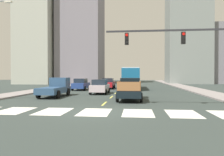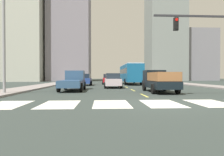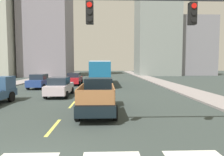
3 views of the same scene
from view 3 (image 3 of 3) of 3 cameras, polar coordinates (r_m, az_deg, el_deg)
name	(u,v)px [view 3 (image 3 of 3)]	position (r m, az deg, el deg)	size (l,w,h in m)	color
sidewalk_right	(177,88)	(24.50, 18.89, -2.73)	(2.99, 110.00, 0.15)	gray
lane_dash_0	(54,127)	(9.52, -17.01, -13.81)	(0.16, 2.40, 0.01)	#D8D053
lane_dash_1	(72,104)	(14.25, -11.73, -7.72)	(0.16, 2.40, 0.01)	#D8D053
lane_dash_2	(81,94)	(19.12, -9.17, -4.66)	(0.16, 2.40, 0.01)	#D8D053
lane_dash_3	(86,88)	(24.04, -7.66, -2.85)	(0.16, 2.40, 0.01)	#D8D053
lane_dash_4	(90,84)	(28.99, -6.67, -1.65)	(0.16, 2.40, 0.01)	#D8D053
lane_dash_5	(92,81)	(33.95, -5.97, -0.81)	(0.16, 2.40, 0.01)	#D8D053
lane_dash_6	(94,79)	(38.92, -5.45, -0.17)	(0.16, 2.40, 0.01)	#D8D053
lane_dash_7	(95,77)	(43.90, -5.05, 0.31)	(0.16, 2.40, 0.01)	#D8D053
pickup_stakebed	(98,96)	(11.90, -4.26, -5.41)	(2.18, 5.20, 1.96)	black
city_bus	(101,71)	(27.02, -3.30, 2.10)	(2.72, 10.80, 3.32)	#185F8F
sedan_far	(40,81)	(24.87, -20.76, -0.86)	(2.02, 4.40, 1.72)	navy
sedan_near_right	(60,87)	(18.14, -15.33, -2.50)	(2.02, 4.40, 1.72)	silver
sedan_near_left	(74,79)	(27.52, -11.15, -0.22)	(2.02, 4.40, 1.72)	red
traffic_signal_gantry	(222,30)	(8.80, 30.01, 12.28)	(9.96, 0.27, 6.00)	#2D2D33
tower_tall_centre	(47,11)	(51.95, -18.70, 18.46)	(10.76, 11.15, 31.91)	gray
block_mid_left	(157,8)	(54.61, 13.19, 19.62)	(10.38, 9.58, 35.18)	gray
block_low_left	(188,47)	(58.20, 21.81, 8.51)	(11.09, 10.67, 15.31)	gray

